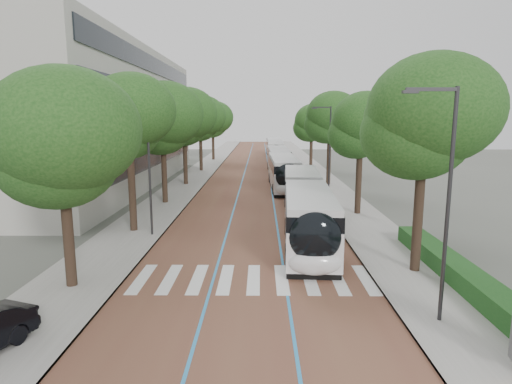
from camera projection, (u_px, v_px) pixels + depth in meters
ground at (249, 288)px, 18.08m from camera, size 160.00×160.00×0.00m
road at (257, 171)px, 57.47m from camera, size 11.00×140.00×0.02m
sidewalk_left at (201, 171)px, 57.55m from camera, size 4.00×140.00×0.12m
sidewalk_right at (313, 171)px, 57.39m from camera, size 4.00×140.00×0.12m
kerb_left at (215, 171)px, 57.53m from camera, size 0.20×140.00×0.14m
kerb_right at (299, 171)px, 57.41m from camera, size 0.20×140.00×0.14m
zebra_crossing at (254, 279)px, 19.06m from camera, size 10.55×3.60×0.01m
lane_line_left at (245, 171)px, 57.49m from camera, size 0.12×126.00×0.01m
lane_line_right at (269, 171)px, 57.45m from camera, size 0.12×126.00×0.01m
office_building at (70, 119)px, 44.66m from camera, size 18.11×40.00×14.00m
hedge at (465, 278)px, 17.89m from camera, size 1.20×14.00×0.80m
streetlight_near at (444, 188)px, 14.22m from camera, size 1.82×0.20×8.00m
streetlight_far at (328, 143)px, 38.84m from camera, size 1.82×0.20×8.00m
lamp_post_left at (149, 169)px, 25.31m from camera, size 0.14×0.14×8.00m
trees_left at (183, 122)px, 43.82m from camera, size 6.43×61.13×9.65m
trees_right at (340, 124)px, 38.55m from camera, size 5.70×47.58×9.33m
lead_bus at (305, 206)px, 26.85m from camera, size 3.48×18.50×3.20m
bus_queued_0 at (284, 173)px, 43.08m from camera, size 2.82×12.46×3.20m
bus_queued_1 at (279, 161)px, 55.00m from camera, size 2.75×12.44×3.20m
bus_queued_2 at (276, 152)px, 68.67m from camera, size 2.77×12.44×3.20m
bus_queued_3 at (274, 147)px, 80.91m from camera, size 2.70×12.43×3.20m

